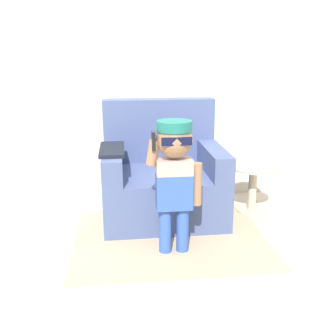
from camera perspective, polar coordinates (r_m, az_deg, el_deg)
name	(u,v)px	position (r m, az deg, el deg)	size (l,w,h in m)	color
ground_plane	(143,223)	(3.49, -3.67, -7.93)	(10.00, 10.00, 0.00)	#BCB29E
wall_back	(136,68)	(3.88, -4.66, 14.31)	(10.00, 0.05, 2.60)	silver
armchair	(162,177)	(3.58, -0.87, -1.34)	(1.07, 0.93, 1.02)	#475684
person_child	(175,167)	(2.77, 0.95, 0.16)	(0.40, 0.30, 0.99)	#3356AD
side_table	(253,184)	(3.73, 12.19, -2.29)	(0.44, 0.44, 0.44)	beige
rug	(170,237)	(3.22, 0.25, -9.99)	(1.53, 1.25, 0.01)	tan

